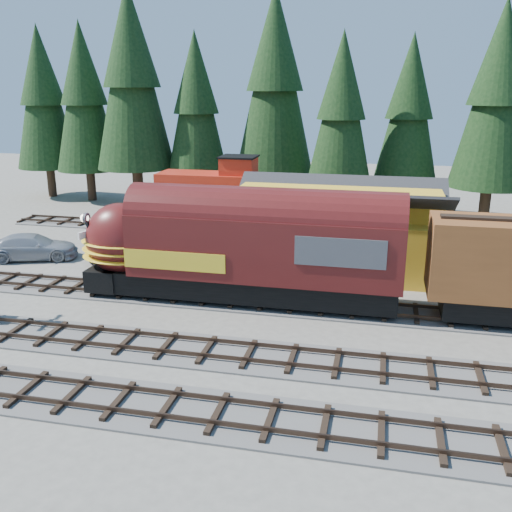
% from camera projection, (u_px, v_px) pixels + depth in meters
% --- Properties ---
extents(ground, '(120.00, 120.00, 0.00)m').
position_uv_depth(ground, '(313.00, 342.00, 24.76)').
color(ground, '#6B665B').
rests_on(ground, ground).
extents(track_spur, '(32.00, 3.20, 0.33)m').
position_uv_depth(track_spur, '(213.00, 230.00, 43.67)').
color(track_spur, '#4C4947').
rests_on(track_spur, ground).
extents(depot, '(12.80, 7.00, 5.30)m').
position_uv_depth(depot, '(337.00, 221.00, 33.72)').
color(depot, gold).
rests_on(depot, ground).
extents(conifer_backdrop, '(79.51, 22.58, 17.41)m').
position_uv_depth(conifer_backdrop, '(460.00, 90.00, 43.73)').
color(conifer_backdrop, black).
rests_on(conifer_backdrop, ground).
extents(locomotive, '(16.70, 3.32, 4.54)m').
position_uv_depth(locomotive, '(230.00, 252.00, 28.74)').
color(locomotive, black).
rests_on(locomotive, ground).
extents(caboose, '(10.20, 2.96, 5.30)m').
position_uv_depth(caboose, '(227.00, 197.00, 42.69)').
color(caboose, black).
rests_on(caboose, ground).
extents(pickup_truck_a, '(6.42, 4.36, 1.63)m').
position_uv_depth(pickup_truck_a, '(133.00, 253.00, 35.02)').
color(pickup_truck_a, black).
rests_on(pickup_truck_a, ground).
extents(pickup_truck_b, '(5.99, 3.98, 1.61)m').
position_uv_depth(pickup_truck_b, '(32.00, 247.00, 36.37)').
color(pickup_truck_b, '#A6A8AE').
rests_on(pickup_truck_b, ground).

